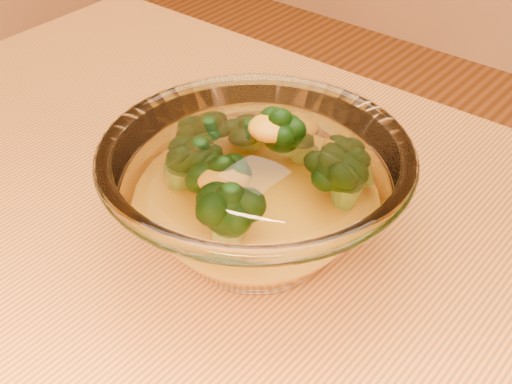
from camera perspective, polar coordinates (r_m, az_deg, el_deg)
glass_bowl at (r=0.56m, az=-0.00°, el=-0.43°), size 0.24×0.24×0.11m
cheese_sauce at (r=0.57m, az=-0.00°, el=-2.23°), size 0.14×0.14×0.04m
broccoli_heap at (r=0.56m, az=-0.15°, el=2.05°), size 0.15×0.15×0.08m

